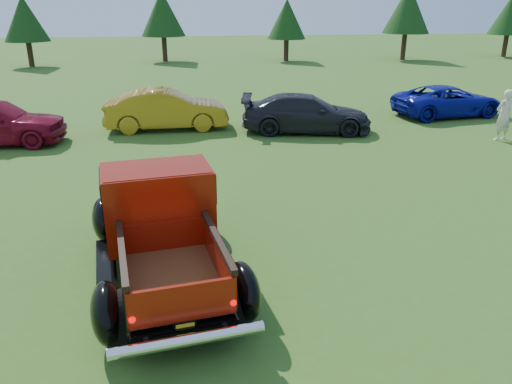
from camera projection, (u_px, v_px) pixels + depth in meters
name	position (u px, v px, depth m)	size (l,w,h in m)	color
ground	(279.00, 249.00, 9.05)	(120.00, 120.00, 0.00)	#395C1A
tree_west	(25.00, 19.00, 33.22)	(2.94, 2.94, 4.60)	#332114
tree_mid_left	(162.00, 13.00, 36.13)	(3.20, 3.20, 5.00)	#332114
tree_mid_right	(287.00, 19.00, 36.50)	(2.82, 2.82, 4.40)	#332114
tree_east	(407.00, 9.00, 36.95)	(3.46, 3.46, 5.40)	#332114
tree_far_east	(510.00, 14.00, 39.17)	(3.07, 3.07, 4.80)	#332114
pickup_truck	(160.00, 221.00, 8.15)	(2.83, 4.97, 1.76)	black
show_car_yellow	(167.00, 110.00, 17.27)	(1.46, 4.19, 1.38)	#A97816
show_car_grey	(306.00, 113.00, 16.95)	(1.78, 4.37, 1.27)	black
show_car_blue	(448.00, 101.00, 19.33)	(1.95, 4.24, 1.18)	#0C118A
spectator	(504.00, 115.00, 15.85)	(0.59, 0.39, 1.63)	beige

